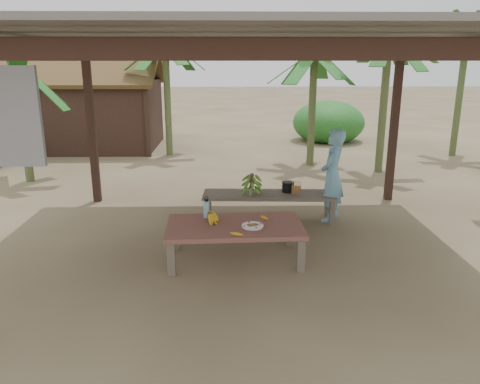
{
  "coord_description": "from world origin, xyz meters",
  "views": [
    {
      "loc": [
        -0.28,
        -6.33,
        2.63
      ],
      "look_at": [
        -0.13,
        0.06,
        0.8
      ],
      "focal_mm": 35.0,
      "sensor_mm": 36.0,
      "label": 1
    }
  ],
  "objects_px": {
    "ripe_banana_bunch": "(209,217)",
    "bench": "(269,197)",
    "work_table": "(235,229)",
    "woman": "(332,176)",
    "water_flask": "(207,208)",
    "plate": "(253,226)",
    "cooking_pot": "(288,187)"
  },
  "relations": [
    {
      "from": "ripe_banana_bunch",
      "to": "plate",
      "type": "xyz_separation_m",
      "value": [
        0.58,
        -0.21,
        -0.06
      ]
    },
    {
      "from": "bench",
      "to": "woman",
      "type": "bearing_deg",
      "value": -1.86
    },
    {
      "from": "water_flask",
      "to": "cooking_pot",
      "type": "xyz_separation_m",
      "value": [
        1.31,
        1.43,
        -0.09
      ]
    },
    {
      "from": "plate",
      "to": "cooking_pot",
      "type": "relative_size",
      "value": 1.45
    },
    {
      "from": "work_table",
      "to": "plate",
      "type": "distance_m",
      "value": 0.27
    },
    {
      "from": "work_table",
      "to": "water_flask",
      "type": "bearing_deg",
      "value": 138.87
    },
    {
      "from": "cooking_pot",
      "to": "woman",
      "type": "bearing_deg",
      "value": -13.8
    },
    {
      "from": "work_table",
      "to": "bench",
      "type": "xyz_separation_m",
      "value": [
        0.59,
        1.64,
        -0.04
      ]
    },
    {
      "from": "bench",
      "to": "work_table",
      "type": "bearing_deg",
      "value": -107.39
    },
    {
      "from": "work_table",
      "to": "plate",
      "type": "relative_size",
      "value": 6.44
    },
    {
      "from": "plate",
      "to": "woman",
      "type": "height_order",
      "value": "woman"
    },
    {
      "from": "work_table",
      "to": "bench",
      "type": "height_order",
      "value": "work_table"
    },
    {
      "from": "woman",
      "to": "bench",
      "type": "bearing_deg",
      "value": -63.83
    },
    {
      "from": "cooking_pot",
      "to": "water_flask",
      "type": "bearing_deg",
      "value": -132.58
    },
    {
      "from": "bench",
      "to": "ripe_banana_bunch",
      "type": "bearing_deg",
      "value": -118.64
    },
    {
      "from": "work_table",
      "to": "bench",
      "type": "relative_size",
      "value": 0.83
    },
    {
      "from": "work_table",
      "to": "plate",
      "type": "bearing_deg",
      "value": -28.73
    },
    {
      "from": "work_table",
      "to": "woman",
      "type": "relative_size",
      "value": 1.19
    },
    {
      "from": "work_table",
      "to": "plate",
      "type": "height_order",
      "value": "plate"
    },
    {
      "from": "work_table",
      "to": "woman",
      "type": "height_order",
      "value": "woman"
    },
    {
      "from": "bench",
      "to": "water_flask",
      "type": "height_order",
      "value": "water_flask"
    },
    {
      "from": "water_flask",
      "to": "woman",
      "type": "distance_m",
      "value": 2.38
    },
    {
      "from": "work_table",
      "to": "ripe_banana_bunch",
      "type": "height_order",
      "value": "ripe_banana_bunch"
    },
    {
      "from": "water_flask",
      "to": "woman",
      "type": "xyz_separation_m",
      "value": [
        2.02,
        1.25,
        0.14
      ]
    },
    {
      "from": "plate",
      "to": "cooking_pot",
      "type": "height_order",
      "value": "cooking_pot"
    },
    {
      "from": "work_table",
      "to": "water_flask",
      "type": "distance_m",
      "value": 0.53
    },
    {
      "from": "water_flask",
      "to": "cooking_pot",
      "type": "height_order",
      "value": "water_flask"
    },
    {
      "from": "water_flask",
      "to": "ripe_banana_bunch",
      "type": "bearing_deg",
      "value": -79.11
    },
    {
      "from": "cooking_pot",
      "to": "woman",
      "type": "distance_m",
      "value": 0.76
    },
    {
      "from": "ripe_banana_bunch",
      "to": "bench",
      "type": "bearing_deg",
      "value": 58.85
    },
    {
      "from": "bench",
      "to": "plate",
      "type": "height_order",
      "value": "plate"
    },
    {
      "from": "work_table",
      "to": "woman",
      "type": "xyz_separation_m",
      "value": [
        1.63,
        1.56,
        0.34
      ]
    }
  ]
}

